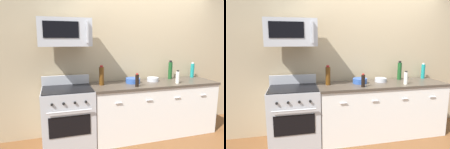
# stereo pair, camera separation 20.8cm
# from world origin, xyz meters

# --- Properties ---
(ground_plane) EXTENTS (6.33, 6.33, 0.00)m
(ground_plane) POSITION_xyz_m (0.00, 0.00, 0.00)
(ground_plane) COLOR brown
(back_wall) EXTENTS (5.28, 0.10, 2.70)m
(back_wall) POSITION_xyz_m (0.00, 0.41, 1.35)
(back_wall) COLOR tan
(back_wall) RESTS_ON ground_plane
(counter_unit) EXTENTS (2.19, 0.66, 0.92)m
(counter_unit) POSITION_xyz_m (0.00, -0.00, 0.46)
(counter_unit) COLOR white
(counter_unit) RESTS_ON ground_plane
(range_oven) EXTENTS (0.76, 0.69, 1.07)m
(range_oven) POSITION_xyz_m (-1.47, 0.00, 0.47)
(range_oven) COLOR #B7BABF
(range_oven) RESTS_ON ground_plane
(microwave) EXTENTS (0.74, 0.44, 0.40)m
(microwave) POSITION_xyz_m (-1.47, 0.05, 1.75)
(microwave) COLOR #B7BABF
(bottle_wine_green) EXTENTS (0.07, 0.07, 0.34)m
(bottle_wine_green) POSITION_xyz_m (0.44, 0.22, 1.08)
(bottle_wine_green) COLOR #19471E
(bottle_wine_green) RESTS_ON countertop_slab
(bottle_sparkling_teal) EXTENTS (0.07, 0.07, 0.29)m
(bottle_sparkling_teal) POSITION_xyz_m (0.94, 0.23, 1.06)
(bottle_sparkling_teal) COLOR #197F7A
(bottle_sparkling_teal) RESTS_ON countertop_slab
(bottle_vinegar_white) EXTENTS (0.06, 0.06, 0.22)m
(bottle_vinegar_white) POSITION_xyz_m (0.34, -0.16, 1.03)
(bottle_vinegar_white) COLOR silver
(bottle_vinegar_white) RESTS_ON countertop_slab
(bottle_soy_sauce_dark) EXTENTS (0.06, 0.06, 0.21)m
(bottle_soy_sauce_dark) POSITION_xyz_m (-0.41, -0.19, 1.02)
(bottle_soy_sauce_dark) COLOR black
(bottle_soy_sauce_dark) RESTS_ON countertop_slab
(bottle_wine_amber) EXTENTS (0.08, 0.08, 0.32)m
(bottle_wine_amber) POSITION_xyz_m (-0.92, 0.07, 1.07)
(bottle_wine_amber) COLOR #59330F
(bottle_wine_amber) RESTS_ON countertop_slab
(bowl_steel_prep) EXTENTS (0.20, 0.20, 0.07)m
(bowl_steel_prep) POSITION_xyz_m (0.02, 0.11, 0.96)
(bowl_steel_prep) COLOR #B2B5BA
(bowl_steel_prep) RESTS_ON countertop_slab
(bowl_blue_mixing) EXTENTS (0.24, 0.24, 0.08)m
(bowl_blue_mixing) POSITION_xyz_m (-0.37, 0.08, 0.97)
(bowl_blue_mixing) COLOR #2D519E
(bowl_blue_mixing) RESTS_ON countertop_slab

